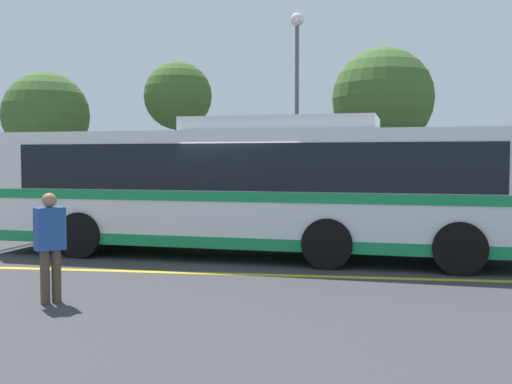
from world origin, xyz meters
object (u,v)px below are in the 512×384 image
Objects in this scene: parked_car_1 at (160,204)px; tree_1 at (383,99)px; tree_2 at (46,116)px; tree_3 at (178,97)px; parked_car_2 at (339,204)px; pedestrian_0 at (50,241)px; street_lamp at (297,80)px; transit_bus at (257,185)px.

tree_1 reaches higher than parked_car_1.
tree_1 is at bearing 4.01° from tree_2.
parked_car_1 is at bearing -80.38° from tree_3.
parked_car_2 is 0.84× the size of tree_2.
parked_car_2 is 11.37m from pedestrian_0.
parked_car_2 is at bearing -20.77° from tree_2.
tree_1 is at bearing -0.39° from tree_3.
parked_car_1 is 0.90× the size of parked_car_2.
street_lamp is (2.76, 12.62, 3.98)m from pedestrian_0.
pedestrian_0 is at bearing -81.30° from tree_3.
transit_bus is 6.09m from parked_car_2.
transit_bus is at bearing -45.21° from tree_2.
parked_car_1 is at bearing -128.85° from pedestrian_0.
tree_2 is at bearing -109.68° from pedestrian_0.
tree_1 is (5.94, 16.08, 3.61)m from pedestrian_0.
street_lamp is at bearing -13.31° from tree_2.
pedestrian_0 is at bearing -26.87° from parked_car_2.
parked_car_1 is 10.32m from pedestrian_0.
transit_bus is 12.19m from tree_1.
pedestrian_0 is 16.77m from tree_3.
transit_bus is at bearing -107.22° from tree_1.
street_lamp is at bearing -132.51° from tree_1.
tree_3 is at bearing 29.74° from transit_bus.
parked_car_2 is at bearing -158.97° from pedestrian_0.
tree_2 is (-10.58, 2.50, -0.96)m from street_lamp.
tree_3 is at bearing 146.04° from street_lamp.
tree_3 is at bearing -128.31° from pedestrian_0.
parked_car_2 is 0.77× the size of tree_3.
parked_car_2 is 4.90m from street_lamp.
pedestrian_0 is at bearing 159.42° from transit_bus.
parked_car_1 is 6.44m from street_lamp.
transit_bus is at bearing -144.74° from parked_car_1.
tree_2 is (-10.25, 10.33, 2.38)m from transit_bus.
transit_bus is 12.77m from tree_3.
transit_bus is 1.69× the size of street_lamp.
tree_3 is (-2.47, 16.14, 3.83)m from pedestrian_0.
tree_3 reaches higher than transit_bus.
tree_2 is at bearing -169.19° from tree_3.
parked_car_1 is 10.20m from tree_1.
pedestrian_0 is (1.46, -10.21, 0.24)m from parked_car_1.
street_lamp reaches higher than tree_1.
tree_1 is (3.50, 11.29, 2.98)m from transit_bus.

